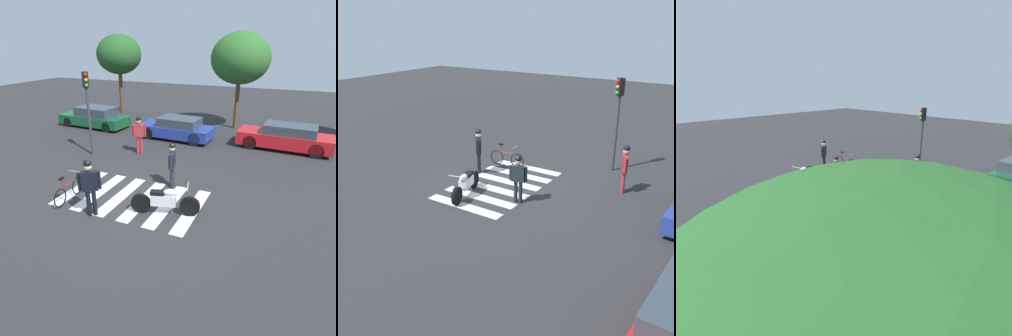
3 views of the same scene
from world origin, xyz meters
TOP-DOWN VIEW (x-y plane):
  - ground_plane at (0.00, 0.00)m, footprint 60.00×60.00m
  - police_motorcycle at (1.49, -0.51)m, footprint 2.20×0.85m
  - leaning_bicycle at (-1.97, -0.96)m, footprint 0.46×1.65m
  - officer_on_foot at (0.96, 1.42)m, footprint 0.30×0.65m
  - officer_by_motorcycle at (-0.62, -1.48)m, footprint 0.59×0.46m
  - pedestrian_bystander at (-1.94, 4.25)m, footprint 0.67×0.34m
  - crosswalk_stripes at (0.00, 0.00)m, footprint 4.95×3.02m
  - car_green_compact at (-7.00, 7.66)m, footprint 4.61×2.03m
  - car_blue_hatchback at (-1.12, 7.21)m, footprint 4.26×1.92m
  - car_red_convertible at (4.66, 7.71)m, footprint 4.71×1.92m
  - traffic_light_pole at (-3.98, 3.17)m, footprint 0.35×0.34m
  - street_tree_near at (-6.88, 10.86)m, footprint 3.09×3.09m
  - street_tree_mid at (1.47, 10.86)m, footprint 3.52×3.52m

SIDE VIEW (x-z plane):
  - ground_plane at x=0.00m, z-range 0.00..0.00m
  - crosswalk_stripes at x=0.00m, z-range 0.00..0.01m
  - leaning_bicycle at x=-1.97m, z-range -0.13..0.85m
  - police_motorcycle at x=1.49m, z-range -0.06..0.98m
  - car_blue_hatchback at x=-1.12m, z-range -0.01..1.24m
  - car_green_compact at x=-7.00m, z-range -0.03..1.28m
  - car_red_convertible at x=4.66m, z-range -0.01..1.30m
  - officer_on_foot at x=0.96m, z-range 0.13..1.90m
  - pedestrian_bystander at x=-1.94m, z-range 0.16..2.02m
  - officer_by_motorcycle at x=-0.62m, z-range 0.17..2.08m
  - traffic_light_pole at x=-3.98m, z-range 0.69..4.63m
  - street_tree_mid at x=1.47m, z-range 1.36..7.10m
  - street_tree_near at x=-6.88m, z-range 1.49..7.15m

